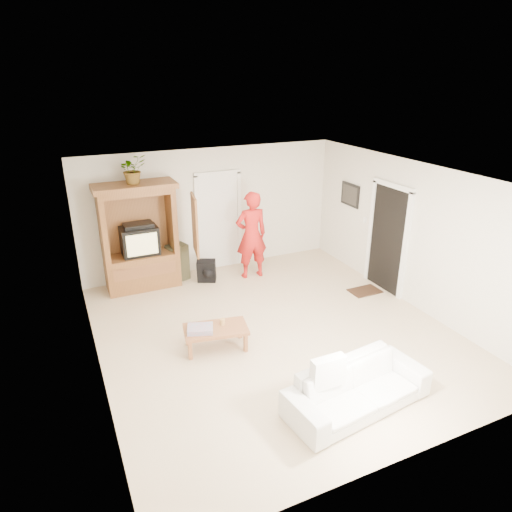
{
  "coord_description": "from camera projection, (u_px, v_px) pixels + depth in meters",
  "views": [
    {
      "loc": [
        -3.0,
        -5.83,
        4.01
      ],
      "look_at": [
        -0.06,
        0.6,
        1.15
      ],
      "focal_mm": 32.0,
      "sensor_mm": 36.0,
      "label": 1
    }
  ],
  "objects": [
    {
      "name": "backpack_black",
      "position": [
        206.0,
        271.0,
        9.3
      ],
      "size": [
        0.43,
        0.35,
        0.46
      ],
      "primitive_type": null,
      "rotation": [
        0.0,
        0.0,
        -0.42
      ],
      "color": "black",
      "rests_on": "floor"
    },
    {
      "name": "armoire",
      "position": [
        141.0,
        244.0,
        8.87
      ],
      "size": [
        1.82,
        1.14,
        2.1
      ],
      "color": "brown",
      "rests_on": "floor"
    },
    {
      "name": "coffee_table",
      "position": [
        216.0,
        330.0,
        7.02
      ],
      "size": [
        1.05,
        0.7,
        0.36
      ],
      "rotation": [
        0.0,
        0.0,
        -0.19
      ],
      "color": "#995C34",
      "rests_on": "floor"
    },
    {
      "name": "sofa",
      "position": [
        358.0,
        388.0,
        5.79
      ],
      "size": [
        2.01,
        0.99,
        0.56
      ],
      "primitive_type": "imported",
      "rotation": [
        0.0,
        0.0,
        0.12
      ],
      "color": "silver",
      "rests_on": "floor"
    },
    {
      "name": "wall_back",
      "position": [
        211.0,
        210.0,
        9.61
      ],
      "size": [
        5.5,
        0.0,
        5.5
      ],
      "primitive_type": "plane",
      "rotation": [
        1.57,
        0.0,
        0.0
      ],
      "color": "silver",
      "rests_on": "floor"
    },
    {
      "name": "doormat",
      "position": [
        365.0,
        291.0,
        8.96
      ],
      "size": [
        0.6,
        0.4,
        0.02
      ],
      "primitive_type": "cube",
      "color": "#382316",
      "rests_on": "floor"
    },
    {
      "name": "man",
      "position": [
        251.0,
        235.0,
        9.31
      ],
      "size": [
        0.69,
        0.47,
        1.83
      ],
      "primitive_type": "imported",
      "rotation": [
        0.0,
        0.0,
        3.1
      ],
      "color": "red",
      "rests_on": "floor"
    },
    {
      "name": "framed_picture",
      "position": [
        350.0,
        195.0,
        9.63
      ],
      "size": [
        0.03,
        0.6,
        0.48
      ],
      "primitive_type": "cube",
      "color": "black",
      "rests_on": "wall_right"
    },
    {
      "name": "candle",
      "position": [
        223.0,
        322.0,
        7.07
      ],
      "size": [
        0.08,
        0.08,
        0.1
      ],
      "primitive_type": "cylinder",
      "color": "tan",
      "rests_on": "coffee_table"
    },
    {
      "name": "towel",
      "position": [
        200.0,
        329.0,
        6.89
      ],
      "size": [
        0.45,
        0.39,
        0.08
      ],
      "primitive_type": "cube",
      "rotation": [
        0.0,
        0.0,
        -0.34
      ],
      "color": "#DE4A56",
      "rests_on": "coffee_table"
    },
    {
      "name": "plant",
      "position": [
        133.0,
        169.0,
        8.28
      ],
      "size": [
        0.58,
        0.54,
        0.53
      ],
      "primitive_type": "imported",
      "rotation": [
        0.0,
        0.0,
        0.3
      ],
      "color": "#4C7238",
      "rests_on": "armoire"
    },
    {
      "name": "doorway_right",
      "position": [
        388.0,
        240.0,
        8.75
      ],
      "size": [
        0.05,
        0.9,
        2.04
      ],
      "primitive_type": "cube",
      "color": "black",
      "rests_on": "floor"
    },
    {
      "name": "backpack_olive",
      "position": [
        177.0,
        262.0,
        9.35
      ],
      "size": [
        0.47,
        0.4,
        0.76
      ],
      "primitive_type": null,
      "rotation": [
        0.0,
        0.0,
        0.3
      ],
      "color": "#47442B",
      "rests_on": "floor"
    },
    {
      "name": "wall_front",
      "position": [
        411.0,
        364.0,
        4.56
      ],
      "size": [
        5.5,
        0.0,
        5.5
      ],
      "primitive_type": "plane",
      "rotation": [
        -1.57,
        0.0,
        0.0
      ],
      "color": "silver",
      "rests_on": "floor"
    },
    {
      "name": "ceiling",
      "position": [
        277.0,
        177.0,
        6.6
      ],
      "size": [
        6.0,
        6.0,
        0.0
      ],
      "primitive_type": "plane",
      "rotation": [
        3.14,
        0.0,
        0.0
      ],
      "color": "white",
      "rests_on": "floor"
    },
    {
      "name": "door_back",
      "position": [
        219.0,
        222.0,
        9.75
      ],
      "size": [
        0.85,
        0.05,
        2.04
      ],
      "primitive_type": "cube",
      "color": "white",
      "rests_on": "floor"
    },
    {
      "name": "wall_left",
      "position": [
        90.0,
        293.0,
        6.02
      ],
      "size": [
        0.0,
        6.0,
        6.0
      ],
      "primitive_type": "plane",
      "rotation": [
        1.57,
        0.0,
        1.57
      ],
      "color": "silver",
      "rests_on": "floor"
    },
    {
      "name": "floor",
      "position": [
        274.0,
        332.0,
        7.57
      ],
      "size": [
        6.0,
        6.0,
        0.0
      ],
      "primitive_type": "plane",
      "color": "tan",
      "rests_on": "ground"
    },
    {
      "name": "wall_right",
      "position": [
        413.0,
        235.0,
        8.15
      ],
      "size": [
        0.0,
        6.0,
        6.0
      ],
      "primitive_type": "plane",
      "rotation": [
        1.57,
        0.0,
        -1.57
      ],
      "color": "silver",
      "rests_on": "floor"
    }
  ]
}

